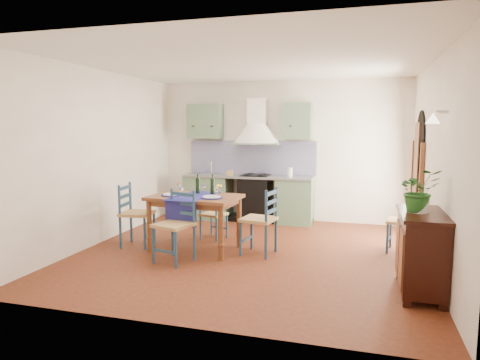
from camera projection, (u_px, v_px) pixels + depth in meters
name	position (u px, v px, depth m)	size (l,w,h in m)	color
floor	(249.00, 253.00, 6.44)	(5.00, 5.00, 0.00)	#49210F
back_wall	(256.00, 169.00, 8.62)	(5.00, 0.96, 2.80)	white
right_wall	(430.00, 167.00, 5.86)	(0.26, 5.00, 2.80)	white
left_wall	(101.00, 157.00, 6.94)	(0.04, 5.00, 2.80)	white
ceiling	(250.00, 62.00, 6.09)	(5.00, 5.00, 0.01)	white
dining_table	(195.00, 202.00, 6.51)	(1.39, 1.06, 1.16)	brown
chair_near	(175.00, 225.00, 5.98)	(0.58, 0.58, 1.00)	navy
chair_far	(213.00, 215.00, 7.18)	(0.46, 0.46, 0.80)	navy
chair_left	(135.00, 214.00, 6.77)	(0.51, 0.51, 1.00)	navy
chair_right	(261.00, 220.00, 6.31)	(0.54, 0.54, 1.00)	navy
chair_spare	(404.00, 222.00, 6.41)	(0.49, 0.49, 0.90)	navy
sideboard	(421.00, 249.00, 4.82)	(0.50, 1.05, 0.94)	black
potted_plant	(419.00, 190.00, 4.77)	(0.44, 0.38, 0.49)	#205A20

